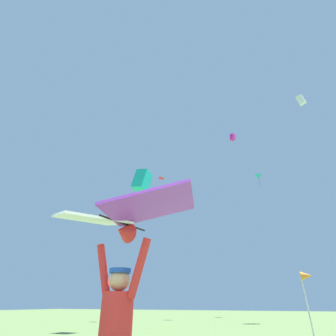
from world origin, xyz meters
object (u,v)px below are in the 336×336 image
(distant_kite_teal_low_right, at_px, (142,181))
(marker_flag, at_px, (307,282))
(held_stunt_kite, at_px, (119,217))
(distant_kite_white_low_left, at_px, (301,100))
(distant_kite_magenta_mid_right, at_px, (233,137))
(distant_kite_red_high_right, at_px, (161,178))
(distant_kite_teal_mid_left, at_px, (258,176))

(distant_kite_teal_low_right, relative_size, marker_flag, 0.73)
(held_stunt_kite, relative_size, distant_kite_white_low_left, 1.76)
(distant_kite_magenta_mid_right, height_order, distant_kite_white_low_left, distant_kite_white_low_left)
(distant_kite_magenta_mid_right, relative_size, distant_kite_red_high_right, 1.48)
(distant_kite_red_high_right, bearing_deg, distant_kite_teal_low_right, -71.93)
(held_stunt_kite, distance_m, distant_kite_teal_mid_left, 34.11)
(distant_kite_teal_low_right, bearing_deg, marker_flag, -27.43)
(distant_kite_red_high_right, height_order, distant_kite_white_low_left, distant_kite_white_low_left)
(distant_kite_magenta_mid_right, xyz_separation_m, distant_kite_teal_low_right, (-4.02, -14.41, -11.24))
(distant_kite_red_high_right, distance_m, marker_flag, 19.66)
(distant_kite_magenta_mid_right, bearing_deg, distant_kite_red_high_right, -138.23)
(held_stunt_kite, xyz_separation_m, distant_kite_white_low_left, (6.15, 23.19, 18.87))
(distant_kite_red_high_right, relative_size, distant_kite_white_low_left, 0.45)
(distant_kite_magenta_mid_right, xyz_separation_m, distant_kite_red_high_right, (-6.76, -6.03, -6.86))
(held_stunt_kite, relative_size, distant_kite_red_high_right, 3.93)
(distant_kite_teal_low_right, height_order, distant_kite_white_low_left, distant_kite_white_low_left)
(held_stunt_kite, xyz_separation_m, distant_kite_red_high_right, (-8.62, 18.76, 10.38))
(distant_kite_teal_low_right, relative_size, distant_kite_teal_mid_left, 0.75)
(distant_kite_teal_mid_left, bearing_deg, distant_kite_magenta_mid_right, -106.33)
(distant_kite_magenta_mid_right, bearing_deg, distant_kite_white_low_left, -11.35)
(distant_kite_magenta_mid_right, bearing_deg, distant_kite_teal_mid_left, 73.67)
(distant_kite_teal_low_right, xyz_separation_m, distant_kite_red_high_right, (-2.73, 8.38, 4.38))
(distant_kite_magenta_mid_right, xyz_separation_m, distant_kite_teal_mid_left, (1.82, 6.20, -2.99))
(distant_kite_teal_low_right, height_order, distant_kite_red_high_right, distant_kite_red_high_right)
(distant_kite_teal_mid_left, height_order, distant_kite_white_low_left, distant_kite_white_low_left)
(distant_kite_white_low_left, xyz_separation_m, marker_flag, (-4.08, -16.93, -19.25))
(distant_kite_white_low_left, bearing_deg, distant_kite_magenta_mid_right, 168.65)
(held_stunt_kite, height_order, marker_flag, held_stunt_kite)
(distant_kite_magenta_mid_right, distance_m, distant_kite_red_high_right, 11.36)
(marker_flag, bearing_deg, distant_kite_red_high_right, 130.51)
(distant_kite_teal_mid_left, relative_size, distant_kite_white_low_left, 1.66)
(marker_flag, bearing_deg, distant_kite_teal_mid_left, 94.88)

